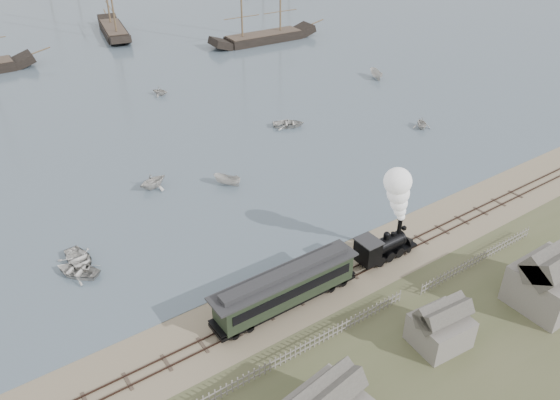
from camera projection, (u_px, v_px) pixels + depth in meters
ground at (320, 270)px, 49.35m from camera, size 600.00×600.00×0.00m
rail_track at (334, 282)px, 47.94m from camera, size 120.00×1.80×0.16m
picket_fence_west at (310, 350)px, 41.34m from camera, size 19.00×0.10×1.20m
picket_fence_east at (478, 263)px, 50.15m from camera, size 15.00×0.10×1.20m
shed_mid at (437, 342)px, 41.95m from camera, size 4.00×3.50×3.60m
shed_right at (545, 301)px, 45.86m from camera, size 6.00×5.00×5.10m
locomotive at (396, 219)px, 49.14m from camera, size 6.94×2.59×8.66m
passenger_coach at (286, 287)px, 44.34m from camera, size 13.32×2.57×3.23m
beached_dinghy at (316, 263)px, 49.58m from camera, size 3.31×4.20×0.79m
rowboat_0 at (79, 260)px, 49.81m from camera, size 4.53×3.42×0.89m
rowboat_1 at (153, 181)px, 61.13m from camera, size 3.69×4.04×1.81m
rowboat_2 at (227, 180)px, 61.77m from camera, size 3.30×2.98×1.25m
rowboat_3 at (288, 124)px, 75.46m from camera, size 4.89×5.36×0.91m
rowboat_4 at (422, 123)px, 74.88m from camera, size 3.70×3.58×1.49m
rowboat_5 at (376, 74)px, 92.02m from camera, size 3.95×2.52×1.43m
rowboat_7 at (160, 91)px, 85.40m from camera, size 3.56×3.45×1.43m
rowboat_8 at (77, 270)px, 48.55m from camera, size 5.08×4.87×0.86m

